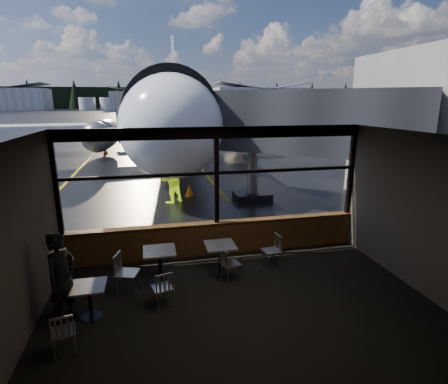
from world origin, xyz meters
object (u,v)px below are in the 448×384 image
object	(u,v)px
airliner	(173,79)
cafe_table_near	(220,259)
chair_near_e	(271,251)
ground_crew	(171,180)
chair_mid_s	(162,288)
cafe_table_left	(90,302)
cone_wing	(105,151)
chair_mid_w	(127,274)
passenger	(62,278)
chair_near_w	(230,264)
chair_left_s	(63,332)
cafe_table_mid	(160,266)
jet_bridge	(273,141)
cone_nose	(189,190)

from	to	relation	value
airliner	cafe_table_near	bearing A→B (deg)	-86.82
chair_near_e	ground_crew	distance (m)	6.87
chair_mid_s	chair_near_e	bearing A→B (deg)	7.78
cafe_table_left	cone_wing	xyz separation A→B (m)	(-2.07, 23.04, -0.08)
chair_mid_w	passenger	size ratio (longest dim) A/B	0.52
cafe_table_near	passenger	world-z (taller)	passenger
cafe_table_near	chair_near_w	world-z (taller)	chair_near_w
chair_near_e	chair_mid_w	distance (m)	3.54
chair_left_s	chair_mid_w	bearing A→B (deg)	48.19
ground_crew	cone_wing	bearing A→B (deg)	-108.11
chair_near_e	ground_crew	world-z (taller)	ground_crew
cafe_table_mid	passenger	size ratio (longest dim) A/B	0.44
cafe_table_left	chair_near_e	bearing A→B (deg)	17.28
chair_mid_s	cone_wing	bearing A→B (deg)	83.30
cone_wing	chair_near_w	bearing A→B (deg)	-77.09
cafe_table_left	chair_left_s	size ratio (longest dim) A/B	0.87
chair_mid_w	cafe_table_left	bearing A→B (deg)	-23.71
chair_near_e	cone_wing	size ratio (longest dim) A/B	1.60
airliner	jet_bridge	xyz separation A→B (m)	(3.16, -14.11, -3.37)
airliner	cafe_table_left	world-z (taller)	airliner
chair_near_e	cafe_table_left	bearing A→B (deg)	99.80
cafe_table_near	cone_wing	xyz separation A→B (m)	(-4.91, 21.84, -0.12)
jet_bridge	cafe_table_near	distance (m)	7.95
passenger	cone_wing	bearing A→B (deg)	33.94
cafe_table_mid	airliner	bearing A→B (deg)	84.40
airliner	chair_mid_s	world-z (taller)	airliner
cafe_table_near	chair_near_e	bearing A→B (deg)	4.16
chair_near_e	passenger	xyz separation A→B (m)	(-4.63, -1.31, 0.48)
airliner	chair_near_e	distance (m)	21.41
jet_bridge	ground_crew	distance (m)	4.71
cafe_table_left	chair_mid_w	bearing A→B (deg)	49.19
ground_crew	cafe_table_mid	bearing A→B (deg)	50.18
cafe_table_near	chair_near_w	bearing A→B (deg)	-63.42
chair_near_w	cone_nose	distance (m)	7.80
cafe_table_mid	cafe_table_left	size ratio (longest dim) A/B	1.15
airliner	cone_nose	world-z (taller)	airliner
chair_near_e	ground_crew	xyz separation A→B (m)	(-2.05, 6.54, 0.53)
cafe_table_near	chair_mid_w	xyz separation A→B (m)	(-2.16, -0.42, 0.08)
cafe_table_near	cafe_table_left	bearing A→B (deg)	-157.05
chair_near_w	ground_crew	bearing A→B (deg)	170.12
jet_bridge	chair_left_s	xyz separation A→B (m)	(-6.88, -8.86, -2.04)
chair_mid_s	chair_near_w	bearing A→B (deg)	9.33
chair_mid_s	cone_nose	bearing A→B (deg)	64.12
chair_left_s	cone_wing	world-z (taller)	chair_left_s
cafe_table_near	chair_left_s	world-z (taller)	chair_left_s
airliner	cafe_table_mid	distance (m)	21.66
airliner	chair_near_w	distance (m)	21.84
chair_left_s	chair_near_w	bearing A→B (deg)	15.93
cafe_table_near	cone_nose	world-z (taller)	cafe_table_near
cafe_table_mid	ground_crew	size ratio (longest dim) A/B	0.42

